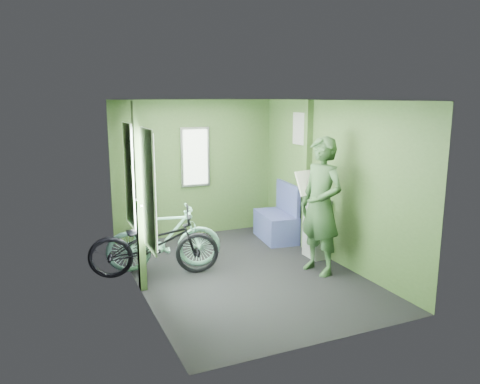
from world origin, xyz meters
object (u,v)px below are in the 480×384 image
at_px(bicycle_mint, 165,270).
at_px(passenger, 321,206).
at_px(bench_seat, 277,223).
at_px(waste_box, 317,228).
at_px(bicycle_black, 155,276).

height_order(bicycle_mint, passenger, passenger).
xyz_separation_m(bicycle_mint, bench_seat, (2.09, 0.66, 0.28)).
height_order(waste_box, bench_seat, bench_seat).
height_order(passenger, waste_box, passenger).
bearing_deg(bench_seat, bicycle_mint, -155.75).
relative_size(bicycle_black, bicycle_mint, 1.10).
bearing_deg(bicycle_black, bench_seat, -56.99).
distance_m(bicycle_black, waste_box, 2.43).
bearing_deg(bicycle_black, waste_box, -81.43).
bearing_deg(passenger, waste_box, 137.57).
distance_m(passenger, waste_box, 0.78).
height_order(bicycle_black, waste_box, waste_box).
xyz_separation_m(bicycle_mint, passenger, (1.91, -0.89, 0.92)).
bearing_deg(passenger, bicycle_black, -123.13).
bearing_deg(waste_box, bicycle_mint, 170.99).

